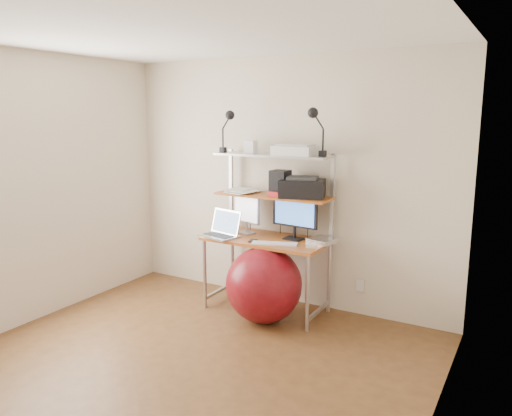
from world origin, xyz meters
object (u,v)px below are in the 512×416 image
Objects in this scene: monitor_black at (295,214)px; laptop at (223,231)px; exercise_ball at (264,285)px; printer at (302,188)px; monitor_silver at (247,212)px.

laptop is (-0.67, -0.25, -0.19)m from monitor_black.
printer is at bearing 62.63° from exercise_ball.
laptop is (-0.14, -0.23, -0.16)m from monitor_silver.
exercise_ball is (0.53, -0.11, -0.44)m from laptop.
laptop is 0.59× the size of exercise_ball.
monitor_silver is at bearing 71.72° from laptop.
monitor_black is 1.15× the size of laptop.
monitor_black is (0.53, 0.01, 0.03)m from monitor_silver.
printer is (0.59, 0.05, 0.29)m from monitor_silver.
printer reaches higher than exercise_ball.
monitor_silver is 0.79m from exercise_ball.
laptop is at bearing 168.32° from exercise_ball.
monitor_black is at bearing 33.04° from laptop.
exercise_ball is at bearing -133.56° from printer.
monitor_black is 0.73m from exercise_ball.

